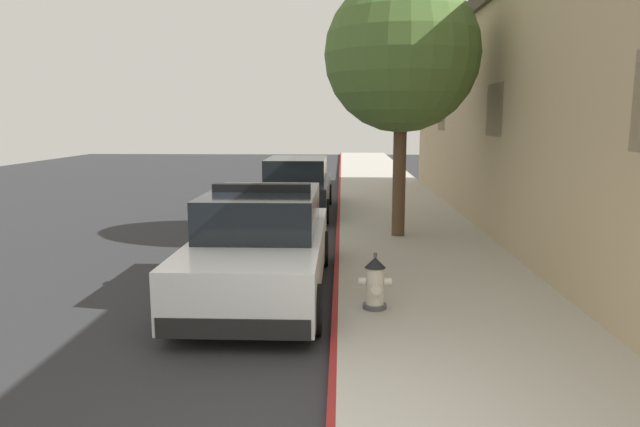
# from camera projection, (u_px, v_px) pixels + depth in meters

# --- Properties ---
(ground_plane) EXTENTS (30.27, 60.00, 0.20)m
(ground_plane) POSITION_uv_depth(u_px,v_px,m) (166.00, 230.00, 14.48)
(ground_plane) COLOR #2B2B2D
(sidewalk_pavement) EXTENTS (3.23, 60.00, 0.14)m
(sidewalk_pavement) POSITION_uv_depth(u_px,v_px,m) (405.00, 225.00, 14.22)
(sidewalk_pavement) COLOR #ADA89E
(sidewalk_pavement) RESTS_ON ground
(curb_painted_edge) EXTENTS (0.08, 60.00, 0.14)m
(curb_painted_edge) POSITION_uv_depth(u_px,v_px,m) (338.00, 224.00, 14.29)
(curb_painted_edge) COLOR maroon
(curb_painted_edge) RESTS_ON ground
(storefront_building) EXTENTS (6.14, 23.31, 5.52)m
(storefront_building) POSITION_uv_depth(u_px,v_px,m) (637.00, 113.00, 11.95)
(storefront_building) COLOR tan
(storefront_building) RESTS_ON ground
(police_cruiser) EXTENTS (1.94, 4.84, 1.68)m
(police_cruiser) POSITION_uv_depth(u_px,v_px,m) (262.00, 245.00, 8.77)
(police_cruiser) COLOR white
(police_cruiser) RESTS_ON ground
(parked_car_silver_ahead) EXTENTS (1.94, 4.84, 1.56)m
(parked_car_silver_ahead) POSITION_uv_depth(u_px,v_px,m) (296.00, 187.00, 16.35)
(parked_car_silver_ahead) COLOR black
(parked_car_silver_ahead) RESTS_ON ground
(fire_hydrant) EXTENTS (0.44, 0.40, 0.76)m
(fire_hydrant) POSITION_uv_depth(u_px,v_px,m) (375.00, 283.00, 7.64)
(fire_hydrant) COLOR #4C4C51
(fire_hydrant) RESTS_ON sidewalk_pavement
(street_tree) EXTENTS (3.24, 3.24, 5.46)m
(street_tree) POSITION_uv_depth(u_px,v_px,m) (402.00, 55.00, 11.95)
(street_tree) COLOR brown
(street_tree) RESTS_ON sidewalk_pavement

